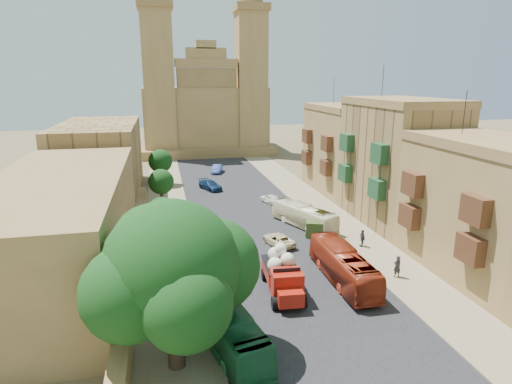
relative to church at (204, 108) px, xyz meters
name	(u,v)px	position (x,y,z in m)	size (l,w,h in m)	color
road_surface	(249,216)	(0.00, -48.61, -9.51)	(14.00, 140.00, 0.01)	black
sidewalk_east	(324,211)	(9.50, -48.61, -9.51)	(5.00, 140.00, 0.01)	#807054
sidewalk_west	(167,222)	(-9.50, -48.61, -9.51)	(5.00, 140.00, 0.01)	#807054
kerb_east	(305,212)	(7.00, -48.61, -9.46)	(0.25, 140.00, 0.12)	#807054
kerb_west	(189,220)	(-7.00, -48.61, -9.46)	(0.25, 140.00, 0.12)	#807054
townhouse_b	(486,208)	(15.95, -67.61, -3.86)	(9.00, 14.00, 14.90)	olive
townhouse_c	(397,161)	(15.95, -53.61, -2.61)	(9.00, 14.00, 17.40)	olive
townhouse_d	(345,149)	(15.95, -39.61, -3.36)	(9.00, 14.00, 15.90)	olive
west_wall	(135,249)	(-12.50, -58.61, -8.62)	(1.00, 40.00, 1.80)	olive
west_building_low	(61,227)	(-18.00, -60.61, -5.32)	(10.00, 28.00, 8.40)	brown
west_building_mid	(101,160)	(-18.00, -34.61, -4.52)	(10.00, 22.00, 10.00)	olive
church	(204,108)	(0.00, 0.00, 0.00)	(28.00, 22.50, 36.30)	olive
ficus_tree	(174,272)	(-9.41, -74.61, -3.74)	(9.78, 8.99, 9.78)	#332619
street_tree_a	(163,251)	(-10.00, -66.61, -5.73)	(3.67, 3.67, 5.64)	#332619
street_tree_b	(162,212)	(-10.00, -54.61, -6.47)	(2.96, 2.96, 4.55)	#332619
street_tree_c	(161,182)	(-10.00, -42.61, -6.22)	(3.20, 3.20, 4.92)	#332619
street_tree_d	(160,161)	(-10.00, -30.61, -5.82)	(3.59, 3.59, 5.52)	#332619
red_truck	(283,273)	(-1.26, -67.61, -7.91)	(2.91, 6.41, 3.65)	#A0190C
olive_pickup	(314,225)	(5.65, -55.61, -8.72)	(2.88, 4.29, 1.63)	#354B1C
bus_green_north	(225,325)	(-6.50, -73.18, -8.17)	(2.27, 9.69, 2.70)	#1C6237
bus_red_east	(343,265)	(4.00, -66.83, -8.14)	(2.31, 9.85, 2.74)	maroon
bus_cream_east	(304,216)	(5.19, -53.62, -8.28)	(2.08, 8.90, 2.48)	#FBF1C4
car_blue_a	(280,279)	(-1.13, -66.51, -8.94)	(1.35, 3.35, 1.14)	#4B7ED2
car_white_a	(210,225)	(-5.00, -52.37, -8.95)	(1.19, 3.42, 1.13)	white
car_cream	(278,240)	(1.00, -58.25, -8.95)	(1.88, 4.08, 1.13)	beige
car_dkblue	(210,185)	(-3.00, -35.12, -8.84)	(1.89, 4.65, 1.35)	#0D2444
car_white_b	(270,199)	(3.89, -43.74, -8.93)	(1.38, 3.44, 1.17)	white
car_blue_b	(217,169)	(-0.50, -23.63, -8.83)	(1.45, 4.17, 1.37)	#32489A
pedestrian_a	(397,266)	(8.65, -67.09, -8.59)	(0.68, 0.44, 1.86)	black
pedestrian_c	(362,238)	(8.85, -60.33, -8.66)	(1.00, 0.42, 1.70)	#36363A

